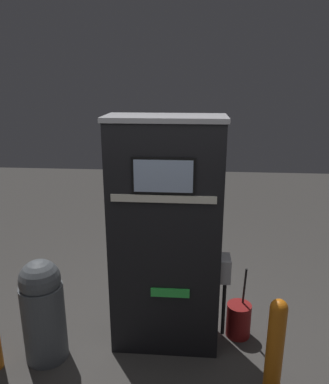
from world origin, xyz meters
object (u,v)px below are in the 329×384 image
(safety_bollard, at_px, (275,348))
(squeegee_bucket, at_px, (239,320))
(gas_pump, at_px, (166,238))
(trash_bin, at_px, (43,309))

(safety_bollard, distance_m, squeegee_bucket, 0.81)
(gas_pump, relative_size, safety_bollard, 2.41)
(trash_bin, bearing_deg, safety_bollard, -9.22)
(trash_bin, xyz_separation_m, squeegee_bucket, (1.73, 0.43, -0.31))
(safety_bollard, relative_size, trash_bin, 0.93)
(gas_pump, xyz_separation_m, trash_bin, (-1.04, -0.30, -0.58))
(trash_bin, height_order, squeegee_bucket, trash_bin)
(gas_pump, xyz_separation_m, safety_bollard, (0.87, -0.61, -0.60))
(safety_bollard, bearing_deg, squeegee_bucket, 103.17)
(trash_bin, bearing_deg, squeegee_bucket, 13.89)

